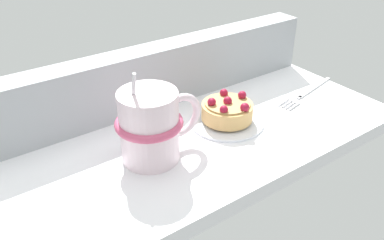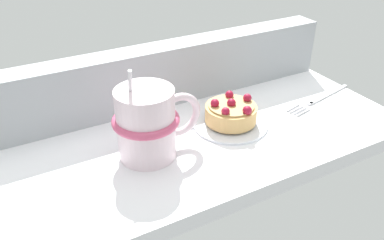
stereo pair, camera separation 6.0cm
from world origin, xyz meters
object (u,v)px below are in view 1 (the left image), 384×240
dessert_plate (228,121)px  raspberry_tart (228,111)px  coffee_mug (151,125)px  dessert_fork (307,92)px

dessert_plate → raspberry_tart: bearing=-38.7°
raspberry_tart → coffee_mug: (-14.75, -0.93, 2.93)cm
coffee_mug → dessert_fork: bearing=1.2°
dessert_fork → coffee_mug: bearing=-178.8°
coffee_mug → dessert_fork: 34.10cm
coffee_mug → dessert_fork: size_ratio=0.83×
dessert_plate → raspberry_tart: (0.01, -0.01, 1.98)cm
raspberry_tart → dessert_plate: bearing=141.3°
coffee_mug → dessert_fork: (33.73, 0.71, -4.99)cm
dessert_plate → dessert_fork: size_ratio=0.73×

